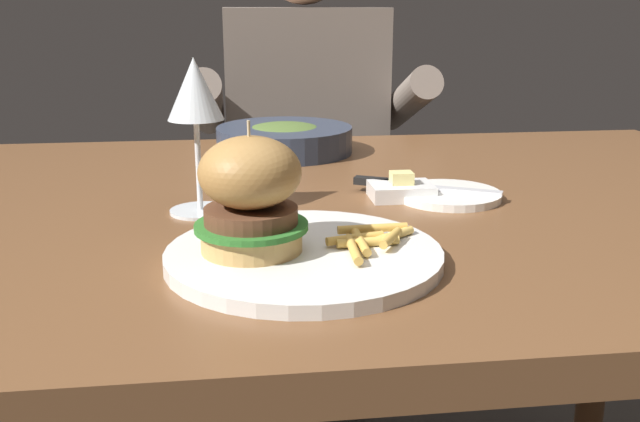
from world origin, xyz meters
name	(u,v)px	position (x,y,z in m)	size (l,w,h in m)	color
dining_table	(296,256)	(0.00, 0.00, 0.66)	(1.48, 0.91, 0.74)	brown
main_plate	(304,256)	(-0.01, -0.23, 0.75)	(0.28, 0.28, 0.01)	white
burger_sandwich	(250,194)	(-0.06, -0.23, 0.81)	(0.11, 0.11, 0.13)	tan
fries_pile	(369,239)	(0.05, -0.23, 0.76)	(0.10, 0.10, 0.01)	#EABC5B
wine_glass	(195,98)	(-0.12, -0.04, 0.88)	(0.08, 0.08, 0.19)	silver
bread_plate	(448,195)	(0.20, -0.02, 0.74)	(0.14, 0.14, 0.01)	white
table_knife	(412,185)	(0.16, 0.01, 0.75)	(0.18, 0.10, 0.01)	silver
butter_dish	(401,190)	(0.14, -0.01, 0.75)	(0.08, 0.06, 0.04)	white
soup_bowl	(285,138)	(0.01, 0.31, 0.76)	(0.23, 0.23, 0.05)	#2D384C
diner_person	(305,189)	(0.09, 0.73, 0.56)	(0.51, 0.36, 1.18)	#282833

